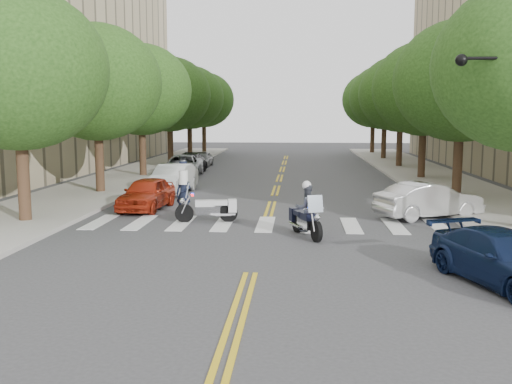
# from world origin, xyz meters

# --- Properties ---
(ground) EXTENTS (140.00, 140.00, 0.00)m
(ground) POSITION_xyz_m (0.00, 0.00, 0.00)
(ground) COLOR #38383A
(ground) RESTS_ON ground
(sidewalk_left) EXTENTS (5.00, 60.00, 0.15)m
(sidewalk_left) POSITION_xyz_m (-9.50, 22.00, 0.07)
(sidewalk_left) COLOR #9E9991
(sidewalk_left) RESTS_ON ground
(sidewalk_right) EXTENTS (5.00, 60.00, 0.15)m
(sidewalk_right) POSITION_xyz_m (9.50, 22.00, 0.07)
(sidewalk_right) COLOR #9E9991
(sidewalk_right) RESTS_ON ground
(tree_l_0) EXTENTS (6.40, 6.40, 8.45)m
(tree_l_0) POSITION_xyz_m (-8.80, 6.00, 5.55)
(tree_l_0) COLOR #382316
(tree_l_0) RESTS_ON ground
(tree_l_1) EXTENTS (6.40, 6.40, 8.45)m
(tree_l_1) POSITION_xyz_m (-8.80, 14.00, 5.55)
(tree_l_1) COLOR #382316
(tree_l_1) RESTS_ON ground
(tree_l_2) EXTENTS (6.40, 6.40, 8.45)m
(tree_l_2) POSITION_xyz_m (-8.80, 22.00, 5.55)
(tree_l_2) COLOR #382316
(tree_l_2) RESTS_ON ground
(tree_l_3) EXTENTS (6.40, 6.40, 8.45)m
(tree_l_3) POSITION_xyz_m (-8.80, 30.00, 5.55)
(tree_l_3) COLOR #382316
(tree_l_3) RESTS_ON ground
(tree_l_4) EXTENTS (6.40, 6.40, 8.45)m
(tree_l_4) POSITION_xyz_m (-8.80, 38.00, 5.55)
(tree_l_4) COLOR #382316
(tree_l_4) RESTS_ON ground
(tree_l_5) EXTENTS (6.40, 6.40, 8.45)m
(tree_l_5) POSITION_xyz_m (-8.80, 46.00, 5.55)
(tree_l_5) COLOR #382316
(tree_l_5) RESTS_ON ground
(tree_r_1) EXTENTS (6.40, 6.40, 8.45)m
(tree_r_1) POSITION_xyz_m (8.80, 14.00, 5.55)
(tree_r_1) COLOR #382316
(tree_r_1) RESTS_ON ground
(tree_r_2) EXTENTS (6.40, 6.40, 8.45)m
(tree_r_2) POSITION_xyz_m (8.80, 22.00, 5.55)
(tree_r_2) COLOR #382316
(tree_r_2) RESTS_ON ground
(tree_r_3) EXTENTS (6.40, 6.40, 8.45)m
(tree_r_3) POSITION_xyz_m (8.80, 30.00, 5.55)
(tree_r_3) COLOR #382316
(tree_r_3) RESTS_ON ground
(tree_r_4) EXTENTS (6.40, 6.40, 8.45)m
(tree_r_4) POSITION_xyz_m (8.80, 38.00, 5.55)
(tree_r_4) COLOR #382316
(tree_r_4) RESTS_ON ground
(tree_r_5) EXTENTS (6.40, 6.40, 8.45)m
(tree_r_5) POSITION_xyz_m (8.80, 46.00, 5.55)
(tree_r_5) COLOR #382316
(tree_r_5) RESTS_ON ground
(motorcycle_police) EXTENTS (1.11, 2.18, 1.85)m
(motorcycle_police) POSITION_xyz_m (1.43, 4.55, 0.82)
(motorcycle_police) COLOR black
(motorcycle_police) RESTS_ON ground
(motorcycle_parked) EXTENTS (2.32, 0.76, 1.50)m
(motorcycle_parked) POSITION_xyz_m (-2.01, 6.81, 0.52)
(motorcycle_parked) COLOR black
(motorcycle_parked) RESTS_ON ground
(officer_standing) EXTENTS (0.72, 0.57, 1.73)m
(officer_standing) POSITION_xyz_m (-3.35, 8.15, 0.87)
(officer_standing) COLOR black
(officer_standing) RESTS_ON ground
(convertible) EXTENTS (4.44, 3.11, 1.39)m
(convertible) POSITION_xyz_m (6.23, 8.31, 0.69)
(convertible) COLOR silver
(convertible) RESTS_ON ground
(sedan_blue) EXTENTS (3.15, 4.69, 1.26)m
(sedan_blue) POSITION_xyz_m (6.00, -0.56, 0.63)
(sedan_blue) COLOR #0E1C3D
(sedan_blue) RESTS_ON ground
(parked_car_a) EXTENTS (1.93, 4.11, 1.36)m
(parked_car_a) POSITION_xyz_m (-5.20, 9.50, 0.68)
(parked_car_a) COLOR #A92812
(parked_car_a) RESTS_ON ground
(parked_car_b) EXTENTS (1.89, 4.60, 1.48)m
(parked_car_b) POSITION_xyz_m (-5.20, 14.50, 0.74)
(parked_car_b) COLOR silver
(parked_car_b) RESTS_ON ground
(parked_car_c) EXTENTS (2.72, 5.24, 1.41)m
(parked_car_c) POSITION_xyz_m (-6.30, 22.38, 0.70)
(parked_car_c) COLOR #9B9EA2
(parked_car_c) RESTS_ON ground
(parked_car_d) EXTENTS (2.03, 4.72, 1.36)m
(parked_car_d) POSITION_xyz_m (-6.30, 24.57, 0.68)
(parked_car_d) COLOR black
(parked_car_d) RESTS_ON ground
(parked_car_e) EXTENTS (1.41, 3.46, 1.18)m
(parked_car_e) POSITION_xyz_m (-6.30, 30.00, 0.59)
(parked_car_e) COLOR gray
(parked_car_e) RESTS_ON ground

